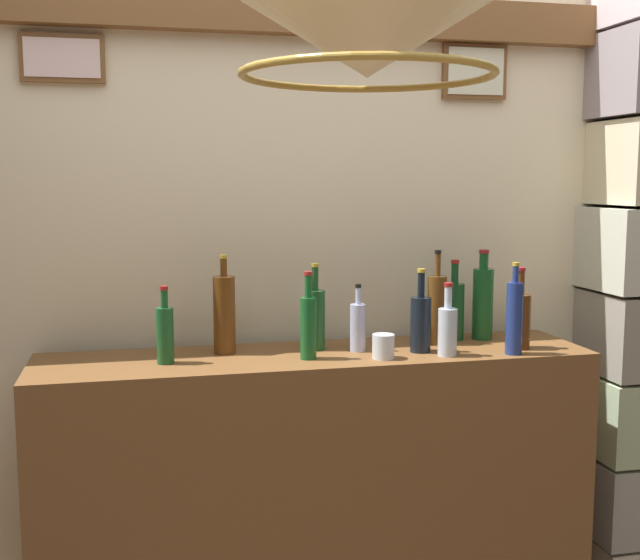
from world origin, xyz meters
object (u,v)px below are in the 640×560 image
at_px(liquor_bottle_sherry, 519,319).
at_px(liquor_bottle_amaro, 448,329).
at_px(liquor_bottle_port, 358,326).
at_px(liquor_bottle_bourbon, 421,322).
at_px(liquor_bottle_brandy, 165,333).
at_px(liquor_bottle_gin, 454,309).
at_px(liquor_bottle_mezcal, 308,325).
at_px(liquor_bottle_scotch, 315,318).
at_px(liquor_bottle_rye, 483,302).
at_px(liquor_bottle_rum, 224,314).
at_px(liquor_bottle_whiskey, 437,308).
at_px(pendant_lamp, 368,41).
at_px(glass_tumbler_rocks, 383,346).
at_px(liquor_bottle_vodka, 514,317).

xyz_separation_m(liquor_bottle_sherry, liquor_bottle_amaro, (-0.28, -0.05, -0.01)).
distance_m(liquor_bottle_port, liquor_bottle_bourbon, 0.21).
relative_size(liquor_bottle_bourbon, liquor_bottle_brandy, 1.14).
xyz_separation_m(liquor_bottle_port, liquor_bottle_gin, (0.38, 0.11, 0.02)).
xyz_separation_m(liquor_bottle_mezcal, liquor_bottle_brandy, (-0.45, 0.04, -0.01)).
bearing_deg(liquor_bottle_scotch, liquor_bottle_port, -23.53).
relative_size(liquor_bottle_scotch, liquor_bottle_gin, 1.02).
height_order(liquor_bottle_rye, liquor_bottle_scotch, liquor_bottle_rye).
distance_m(liquor_bottle_rum, liquor_bottle_gin, 0.82).
relative_size(liquor_bottle_whiskey, pendant_lamp, 0.62).
bearing_deg(liquor_bottle_brandy, liquor_bottle_whiskey, 5.28).
distance_m(liquor_bottle_mezcal, liquor_bottle_amaro, 0.45).
height_order(liquor_bottle_rye, liquor_bottle_whiskey, liquor_bottle_whiskey).
xyz_separation_m(liquor_bottle_port, liquor_bottle_whiskey, (0.30, 0.05, 0.04)).
distance_m(liquor_bottle_scotch, liquor_bottle_mezcal, 0.14).
relative_size(liquor_bottle_rye, liquor_bottle_gin, 1.12).
relative_size(liquor_bottle_rye, liquor_bottle_rum, 0.98).
distance_m(liquor_bottle_mezcal, liquor_bottle_brandy, 0.45).
distance_m(liquor_bottle_rye, liquor_bottle_mezcal, 0.70).
bearing_deg(liquor_bottle_brandy, pendant_lamp, -65.09).
distance_m(liquor_bottle_port, liquor_bottle_mezcal, 0.20).
xyz_separation_m(liquor_bottle_rye, liquor_bottle_whiskey, (-0.19, -0.05, -0.01)).
xyz_separation_m(liquor_bottle_port, liquor_bottle_amaro, (0.26, -0.13, 0.00)).
distance_m(liquor_bottle_amaro, pendant_lamp, 1.18).
height_order(liquor_bottle_port, liquor_bottle_gin, liquor_bottle_gin).
distance_m(liquor_bottle_scotch, liquor_bottle_amaro, 0.44).
xyz_separation_m(liquor_bottle_rum, liquor_bottle_amaro, (0.70, -0.20, -0.04)).
relative_size(liquor_bottle_bourbon, glass_tumbler_rocks, 3.52).
distance_m(liquor_bottle_rum, glass_tumbler_rocks, 0.53).
bearing_deg(liquor_bottle_gin, liquor_bottle_port, -164.70).
distance_m(liquor_bottle_vodka, liquor_bottle_amaro, 0.22).
relative_size(liquor_bottle_scotch, liquor_bottle_amaro, 1.22).
bearing_deg(liquor_bottle_rye, liquor_bottle_mezcal, -165.75).
bearing_deg(liquor_bottle_amaro, glass_tumbler_rocks, 177.97).
bearing_deg(liquor_bottle_whiskey, liquor_bottle_mezcal, -165.41).
distance_m(liquor_bottle_sherry, liquor_bottle_scotch, 0.69).
bearing_deg(liquor_bottle_bourbon, liquor_bottle_sherry, -4.12).
height_order(liquor_bottle_rye, glass_tumbler_rocks, liquor_bottle_rye).
relative_size(liquor_bottle_vodka, liquor_bottle_mezcal, 1.08).
bearing_deg(liquor_bottle_amaro, liquor_bottle_sherry, 10.37).
relative_size(liquor_bottle_rye, liquor_bottle_vodka, 1.06).
bearing_deg(glass_tumbler_rocks, liquor_bottle_vodka, -4.53).
height_order(liquor_bottle_rye, liquor_bottle_mezcal, liquor_bottle_rye).
height_order(liquor_bottle_mezcal, liquor_bottle_amaro, liquor_bottle_mezcal).
height_order(liquor_bottle_sherry, liquor_bottle_scotch, liquor_bottle_scotch).
relative_size(liquor_bottle_port, liquor_bottle_rum, 0.69).
bearing_deg(liquor_bottle_scotch, liquor_bottle_rum, 178.42).
xyz_separation_m(liquor_bottle_scotch, pendant_lamp, (-0.10, -0.95, 0.74)).
height_order(liquor_bottle_whiskey, liquor_bottle_gin, liquor_bottle_whiskey).
xyz_separation_m(liquor_bottle_vodka, liquor_bottle_bourbon, (-0.28, 0.10, -0.02)).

